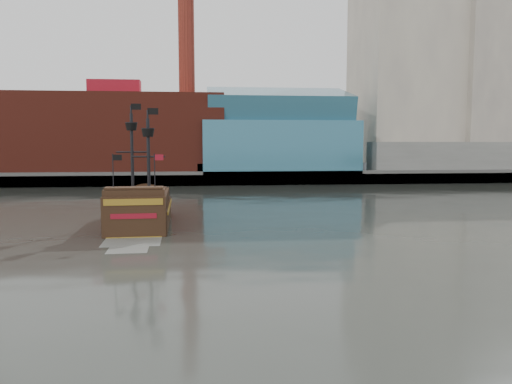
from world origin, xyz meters
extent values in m
plane|color=#282B26|center=(0.00, 0.00, 0.00)|extent=(400.00, 400.00, 0.00)
cube|color=slate|center=(0.00, 92.00, 1.00)|extent=(220.00, 60.00, 2.00)
cube|color=#4C4C49|center=(0.00, 62.50, 1.30)|extent=(220.00, 1.00, 2.60)
cube|color=maroon|center=(-22.00, 72.00, 9.50)|extent=(42.00, 18.00, 15.00)
cube|color=#316C85|center=(10.00, 70.00, 7.00)|extent=(30.00, 16.00, 10.00)
cube|color=beige|center=(40.00, 80.00, 25.00)|extent=(20.00, 22.00, 46.00)
cube|color=#AEA492|center=(58.00, 76.00, 21.00)|extent=(18.00, 18.00, 38.00)
cube|color=beige|center=(50.00, 97.00, 28.00)|extent=(24.00, 20.00, 52.00)
cube|color=slate|center=(48.00, 66.00, 5.00)|extent=(40.00, 6.00, 6.00)
cylinder|color=maroon|center=(-8.00, 74.00, 28.00)|extent=(3.20, 3.20, 22.00)
cube|color=#316C85|center=(10.00, 70.00, 15.00)|extent=(28.00, 14.94, 8.78)
cube|color=black|center=(-11.12, 19.61, 0.65)|extent=(5.82, 13.12, 2.81)
cube|color=#4A2F1B|center=(-11.12, 19.61, 2.21)|extent=(5.24, 11.81, 0.32)
cube|color=black|center=(-11.29, 24.79, 2.59)|extent=(4.67, 2.74, 1.08)
cube|color=black|center=(-10.94, 14.00, 3.02)|extent=(5.18, 1.89, 1.94)
cube|color=black|center=(-10.90, 13.01, 1.29)|extent=(5.29, 0.44, 4.32)
cube|color=olive|center=(-10.90, 12.86, 3.02)|extent=(4.86, 0.25, 0.54)
cube|color=maroon|center=(-10.90, 12.86, 1.83)|extent=(3.78, 0.21, 0.43)
cylinder|color=black|center=(-12.04, 21.20, 6.58)|extent=(0.31, 0.31, 8.42)
cylinder|color=black|center=(-10.09, 17.70, 6.26)|extent=(0.31, 0.31, 7.77)
cone|color=black|center=(-12.04, 21.20, 9.50)|extent=(1.23, 1.23, 0.76)
cone|color=black|center=(-10.09, 17.70, 8.85)|extent=(1.23, 1.23, 0.76)
cube|color=black|center=(-11.55, 21.22, 11.44)|extent=(0.97, 0.06, 0.59)
cube|color=black|center=(-9.60, 17.72, 10.79)|extent=(0.97, 0.06, 0.59)
cube|color=gray|center=(-10.85, 11.20, 0.01)|extent=(4.71, 4.03, 0.02)
camera|label=1|loc=(-5.20, -29.15, 8.01)|focal=35.00mm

